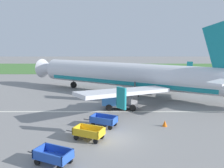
{
  "coord_description": "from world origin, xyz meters",
  "views": [
    {
      "loc": [
        -0.07,
        -18.97,
        8.3
      ],
      "look_at": [
        -0.1,
        10.72,
        2.8
      ],
      "focal_mm": 37.01,
      "sensor_mm": 36.0,
      "label": 1
    }
  ],
  "objects_px": {
    "traffic_cone_near_plane": "(165,123)",
    "service_truck_beside_carts": "(114,100)",
    "baggage_cart_second_in_row": "(89,133)",
    "baggage_cart_nearest": "(53,156)",
    "baggage_cart_third_in_row": "(104,120)",
    "airplane": "(132,76)"
  },
  "relations": [
    {
      "from": "baggage_cart_second_in_row",
      "to": "service_truck_beside_carts",
      "type": "height_order",
      "value": "service_truck_beside_carts"
    },
    {
      "from": "airplane",
      "to": "service_truck_beside_carts",
      "type": "xyz_separation_m",
      "value": [
        -2.92,
        -7.49,
        -1.95
      ]
    },
    {
      "from": "traffic_cone_near_plane",
      "to": "service_truck_beside_carts",
      "type": "bearing_deg",
      "value": 129.9
    },
    {
      "from": "baggage_cart_nearest",
      "to": "baggage_cart_third_in_row",
      "type": "bearing_deg",
      "value": 65.96
    },
    {
      "from": "baggage_cart_second_in_row",
      "to": "traffic_cone_near_plane",
      "type": "height_order",
      "value": "baggage_cart_second_in_row"
    },
    {
      "from": "baggage_cart_nearest",
      "to": "baggage_cart_third_in_row",
      "type": "distance_m",
      "value": 7.84
    },
    {
      "from": "baggage_cart_second_in_row",
      "to": "traffic_cone_near_plane",
      "type": "bearing_deg",
      "value": 23.17
    },
    {
      "from": "baggage_cart_second_in_row",
      "to": "service_truck_beside_carts",
      "type": "distance_m",
      "value": 9.41
    },
    {
      "from": "airplane",
      "to": "traffic_cone_near_plane",
      "type": "relative_size",
      "value": 55.64
    },
    {
      "from": "traffic_cone_near_plane",
      "to": "airplane",
      "type": "bearing_deg",
      "value": 98.97
    },
    {
      "from": "airplane",
      "to": "baggage_cart_nearest",
      "type": "relative_size",
      "value": 9.73
    },
    {
      "from": "baggage_cart_third_in_row",
      "to": "baggage_cart_nearest",
      "type": "bearing_deg",
      "value": -114.04
    },
    {
      "from": "baggage_cart_nearest",
      "to": "baggage_cart_second_in_row",
      "type": "bearing_deg",
      "value": 63.64
    },
    {
      "from": "airplane",
      "to": "baggage_cart_third_in_row",
      "type": "xyz_separation_m",
      "value": [
        -3.93,
        -13.55,
        -2.45
      ]
    },
    {
      "from": "baggage_cart_nearest",
      "to": "service_truck_beside_carts",
      "type": "xyz_separation_m",
      "value": [
        4.2,
        13.22,
        0.5
      ]
    },
    {
      "from": "baggage_cart_second_in_row",
      "to": "baggage_cart_third_in_row",
      "type": "relative_size",
      "value": 1.0
    },
    {
      "from": "service_truck_beside_carts",
      "to": "traffic_cone_near_plane",
      "type": "relative_size",
      "value": 7.27
    },
    {
      "from": "baggage_cart_nearest",
      "to": "service_truck_beside_carts",
      "type": "bearing_deg",
      "value": 72.37
    },
    {
      "from": "airplane",
      "to": "baggage_cart_second_in_row",
      "type": "relative_size",
      "value": 9.7
    },
    {
      "from": "service_truck_beside_carts",
      "to": "baggage_cart_nearest",
      "type": "bearing_deg",
      "value": -107.63
    },
    {
      "from": "airplane",
      "to": "baggage_cart_nearest",
      "type": "height_order",
      "value": "airplane"
    },
    {
      "from": "baggage_cart_third_in_row",
      "to": "service_truck_beside_carts",
      "type": "bearing_deg",
      "value": 80.55
    }
  ]
}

